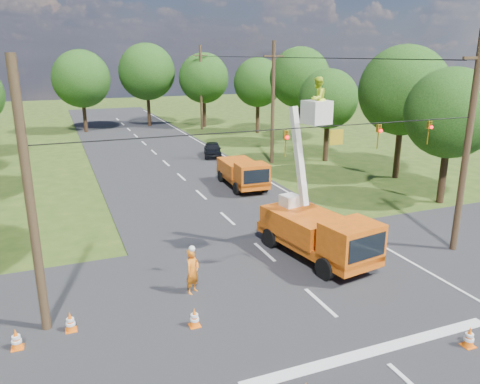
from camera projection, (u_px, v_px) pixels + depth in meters
name	position (u px, v px, depth m)	size (l,w,h in m)	color
ground	(181.00, 178.00, 35.27)	(140.00, 140.00, 0.00)	#2B4414
road_main	(181.00, 178.00, 35.27)	(12.00, 100.00, 0.06)	black
road_cross	(295.00, 280.00, 19.25)	(56.00, 10.00, 0.07)	black
stop_bar	(374.00, 352.00, 14.62)	(9.00, 0.45, 0.02)	silver
edge_line	(250.00, 171.00, 37.27)	(0.12, 90.00, 0.02)	silver
bucket_truck	(318.00, 223.00, 20.87)	(3.29, 6.51, 8.05)	orange
second_truck	(243.00, 173.00, 32.30)	(2.41, 5.64, 2.08)	orange
ground_worker	(193.00, 271.00, 17.98)	(0.67, 0.44, 1.84)	orange
distant_car	(213.00, 149.00, 42.35)	(1.54, 3.82, 1.30)	black
traffic_cone_1	(469.00, 337.00, 14.78)	(0.38, 0.38, 0.71)	#FF660D
traffic_cone_2	(288.00, 230.00, 23.78)	(0.38, 0.38, 0.71)	#FF660D
traffic_cone_3	(194.00, 318.00, 15.88)	(0.38, 0.38, 0.71)	#FF660D
traffic_cone_4	(70.00, 322.00, 15.62)	(0.38, 0.38, 0.71)	#FF660D
traffic_cone_5	(16.00, 339.00, 14.67)	(0.38, 0.38, 0.71)	#FF660D
traffic_cone_6	(237.00, 176.00, 34.32)	(0.38, 0.38, 0.71)	#FF660D
pole_right_near	(467.00, 144.00, 20.83)	(1.80, 0.30, 10.00)	#4C3823
pole_right_mid	(273.00, 102.00, 38.64)	(1.80, 0.30, 10.00)	#4C3823
pole_right_far	(201.00, 87.00, 56.44)	(1.80, 0.30, 10.00)	#4C3823
pole_left	(30.00, 203.00, 14.59)	(0.30, 0.30, 9.00)	#4C3823
signal_span	(350.00, 136.00, 18.37)	(18.00, 0.29, 1.07)	black
tree_right_a	(451.00, 113.00, 27.83)	(5.40, 5.40, 8.28)	#382616
tree_right_b	(404.00, 91.00, 33.45)	(6.40, 6.40, 9.65)	#382616
tree_right_c	(328.00, 99.00, 39.36)	(5.00, 5.00, 7.83)	#382616
tree_right_d	(300.00, 78.00, 46.67)	(6.00, 6.00, 9.70)	#382616
tree_right_e	(258.00, 82.00, 53.68)	(5.60, 5.60, 8.63)	#382616
tree_far_a	(81.00, 79.00, 53.99)	(6.60, 6.60, 9.50)	#382616
tree_far_b	(147.00, 72.00, 58.45)	(7.00, 7.00, 10.32)	#382616
tree_far_c	(204.00, 78.00, 58.31)	(6.20, 6.20, 9.18)	#382616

